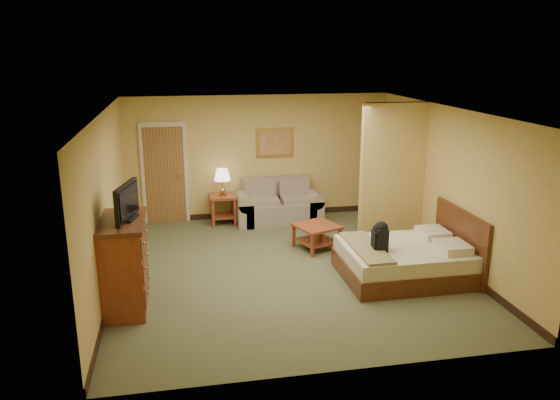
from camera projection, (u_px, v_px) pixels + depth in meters
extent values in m
plane|color=#535738|center=(287.00, 269.00, 8.99)|extent=(6.00, 6.00, 0.00)
plane|color=white|center=(287.00, 111.00, 8.29)|extent=(6.00, 6.00, 0.00)
cube|color=tan|center=(258.00, 157.00, 11.48)|extent=(5.50, 0.02, 2.60)
cube|color=tan|center=(107.00, 202.00, 8.15)|extent=(0.02, 6.00, 2.60)
cube|color=tan|center=(447.00, 185.00, 9.14)|extent=(0.02, 6.00, 2.60)
cube|color=tan|center=(392.00, 175.00, 9.91)|extent=(1.20, 0.15, 2.60)
cube|color=beige|center=(165.00, 173.00, 11.17)|extent=(0.94, 0.06, 2.10)
cube|color=brown|center=(165.00, 176.00, 11.17)|extent=(0.80, 0.04, 2.00)
cylinder|color=#A57C3C|center=(180.00, 176.00, 11.17)|extent=(0.04, 0.12, 0.04)
cube|color=black|center=(259.00, 214.00, 11.80)|extent=(5.50, 0.02, 0.12)
cube|color=gray|center=(279.00, 212.00, 11.39)|extent=(1.46, 0.78, 0.44)
cube|color=gray|center=(276.00, 187.00, 11.59)|extent=(1.46, 0.19, 0.46)
cube|color=gray|center=(244.00, 213.00, 11.25)|extent=(0.31, 0.78, 0.49)
cube|color=gray|center=(313.00, 209.00, 11.51)|extent=(0.31, 0.78, 0.49)
cube|color=maroon|center=(223.00, 196.00, 11.20)|extent=(0.55, 0.55, 0.04)
cube|color=maroon|center=(223.00, 216.00, 11.31)|extent=(0.46, 0.46, 0.03)
cube|color=maroon|center=(213.00, 214.00, 11.03)|extent=(0.06, 0.06, 0.56)
cube|color=maroon|center=(235.00, 213.00, 11.11)|extent=(0.06, 0.06, 0.56)
cube|color=maroon|center=(212.00, 208.00, 11.45)|extent=(0.06, 0.06, 0.56)
cube|color=maroon|center=(233.00, 207.00, 11.53)|extent=(0.06, 0.06, 0.56)
cylinder|color=#A57C3C|center=(223.00, 194.00, 11.19)|extent=(0.17, 0.17, 0.04)
cylinder|color=#A57C3C|center=(222.00, 184.00, 11.13)|extent=(0.02, 0.02, 0.28)
cone|color=white|center=(222.00, 175.00, 11.08)|extent=(0.33, 0.33, 0.23)
cube|color=maroon|center=(317.00, 226.00, 9.80)|extent=(0.90, 0.90, 0.04)
cube|color=maroon|center=(317.00, 241.00, 9.88)|extent=(0.77, 0.77, 0.03)
cube|color=maroon|center=(304.00, 244.00, 9.52)|extent=(0.05, 0.05, 0.42)
cube|color=maroon|center=(328.00, 231.00, 10.20)|extent=(0.05, 0.05, 0.42)
cube|color=#B78E3F|center=(275.00, 143.00, 11.45)|extent=(0.79, 0.03, 0.62)
cube|color=#A95C34|center=(275.00, 143.00, 11.43)|extent=(0.66, 0.02, 0.49)
cube|color=maroon|center=(124.00, 266.00, 7.53)|extent=(0.56, 1.12, 1.22)
cube|color=#4A2211|center=(121.00, 222.00, 7.35)|extent=(0.63, 1.20, 0.06)
cube|color=black|center=(128.00, 218.00, 7.36)|extent=(0.28, 0.39, 0.03)
cube|color=black|center=(127.00, 201.00, 7.30)|extent=(0.25, 0.80, 0.48)
cube|color=#4A2211|center=(402.00, 268.00, 8.66)|extent=(1.92, 1.53, 0.29)
cube|color=beige|center=(403.00, 253.00, 8.59)|extent=(1.86, 1.48, 0.23)
cube|color=#4A2211|center=(460.00, 242.00, 8.73)|extent=(0.06, 1.63, 1.05)
cube|color=silver|center=(453.00, 247.00, 8.35)|extent=(0.43, 0.53, 0.13)
cube|color=silver|center=(433.00, 233.00, 8.98)|extent=(0.43, 0.53, 0.13)
cube|color=olive|center=(366.00, 248.00, 8.45)|extent=(0.43, 1.44, 0.05)
cube|color=black|center=(381.00, 239.00, 8.34)|extent=(0.20, 0.28, 0.36)
sphere|color=black|center=(381.00, 228.00, 8.30)|extent=(0.21, 0.21, 0.21)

